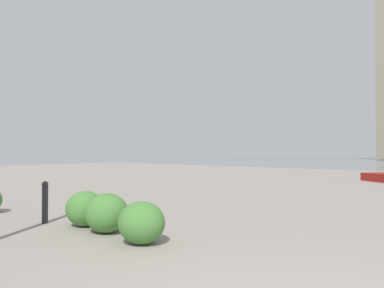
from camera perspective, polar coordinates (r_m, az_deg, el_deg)
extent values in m
cylinder|color=#232328|center=(8.25, -21.32, -8.55)|extent=(0.12, 0.12, 0.74)
sphere|color=#232328|center=(8.21, -21.31, -5.70)|extent=(0.13, 0.13, 0.13)
ellipsoid|color=#477F38|center=(7.01, -12.76, -10.14)|extent=(0.83, 0.74, 0.70)
ellipsoid|color=#477F38|center=(6.11, -7.66, -11.69)|extent=(0.79, 0.71, 0.67)
ellipsoid|color=#477F38|center=(7.70, -15.82, -9.37)|extent=(0.80, 0.72, 0.68)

